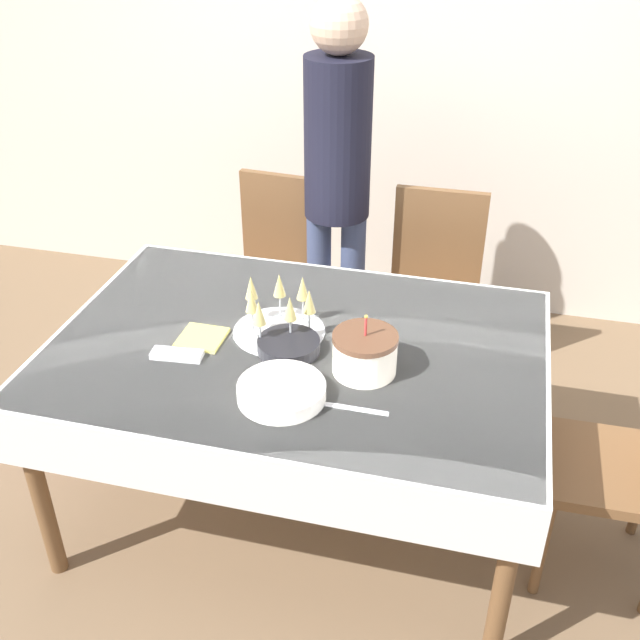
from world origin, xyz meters
name	(u,v)px	position (x,y,z in m)	size (l,w,h in m)	color
ground_plane	(300,506)	(0.00, 0.00, 0.00)	(12.00, 12.00, 0.00)	brown
wall_back	(393,51)	(0.00, 1.77, 1.35)	(8.00, 0.05, 2.70)	silver
dining_table	(298,368)	(0.00, 0.00, 0.66)	(1.66, 1.15, 0.76)	white
dining_chair_far_left	(275,272)	(-0.36, 0.89, 0.53)	(0.45, 0.45, 0.96)	brown
dining_chair_far_right	(432,291)	(0.37, 0.89, 0.53)	(0.42, 0.42, 0.96)	brown
birthday_cake	(365,353)	(0.25, -0.10, 0.83)	(0.21, 0.21, 0.21)	silver
champagne_tray	(278,310)	(-0.08, 0.06, 0.85)	(0.32, 0.32, 0.18)	silver
plate_stack_main	(282,391)	(0.04, -0.30, 0.79)	(0.27, 0.27, 0.05)	silver
plate_stack_dessert	(289,345)	(-0.02, -0.05, 0.79)	(0.21, 0.21, 0.04)	black
cake_knife	(339,406)	(0.21, -0.30, 0.77)	(0.30, 0.02, 0.00)	silver
fork_pile	(177,354)	(-0.36, -0.17, 0.77)	(0.17, 0.08, 0.02)	silver
napkin_pile	(202,338)	(-0.32, -0.05, 0.77)	(0.15, 0.15, 0.01)	#E0D166
person_standing	(337,167)	(-0.08, 0.91, 1.05)	(0.28, 0.28, 1.73)	#3F4C72
gift_bag	(66,398)	(-1.14, 0.24, 0.14)	(0.19, 0.12, 0.28)	#E559B2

